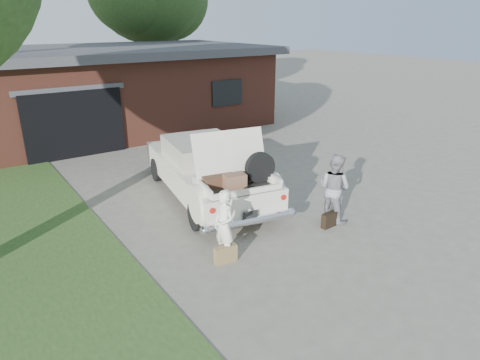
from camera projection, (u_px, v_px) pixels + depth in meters
ground at (256, 236)px, 9.13m from camera, size 90.00×90.00×0.00m
house at (111, 88)px, 17.89m from camera, size 12.80×7.80×3.30m
sedan at (207, 169)px, 10.92m from camera, size 2.82×5.38×2.08m
woman_left at (224, 226)px, 8.03m from camera, size 0.35×0.52×1.41m
woman_right at (334, 188)px, 9.62m from camera, size 0.73×0.86×1.58m
suitcase_left at (226, 254)px, 8.10m from camera, size 0.46×0.19×0.34m
suitcase_right at (330, 220)px, 9.51m from camera, size 0.45×0.17×0.34m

